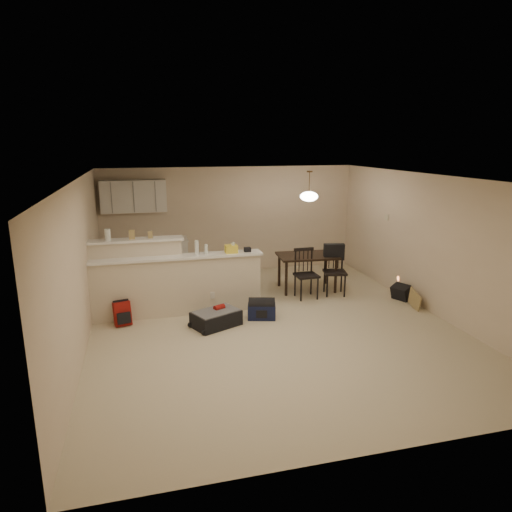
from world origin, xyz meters
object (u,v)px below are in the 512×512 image
object	(u,v)px
dining_table	(307,259)
black_daypack	(401,293)
dining_chair_near	(307,274)
suitcase	(216,319)
pendant_lamp	(309,196)
red_backpack	(122,314)
dining_chair_far	(335,271)
navy_duffel	(262,311)

from	to	relation	value
dining_table	black_daypack	world-z (taller)	dining_table
dining_chair_near	suitcase	xyz separation A→B (m)	(-2.00, -0.99, -0.37)
dining_chair_near	suitcase	size ratio (longest dim) A/B	1.30
pendant_lamp	red_backpack	size ratio (longest dim) A/B	1.51
dining_table	dining_chair_near	xyz separation A→B (m)	(-0.20, -0.50, -0.17)
dining_table	dining_chair_far	distance (m)	0.65
suitcase	navy_duffel	distance (m)	0.85
dining_table	suitcase	bearing A→B (deg)	-141.34
black_daypack	pendant_lamp	bearing A→B (deg)	30.28
dining_table	black_daypack	bearing A→B (deg)	-29.99
pendant_lamp	dining_chair_far	world-z (taller)	pendant_lamp
dining_table	pendant_lamp	size ratio (longest dim) A/B	2.05
dining_table	pendant_lamp	distance (m)	1.32
black_daypack	navy_duffel	bearing A→B (deg)	70.00
dining_chair_far	navy_duffel	distance (m)	2.04
suitcase	black_daypack	size ratio (longest dim) A/B	2.29
red_backpack	navy_duffel	bearing A→B (deg)	-21.72
dining_chair_near	pendant_lamp	bearing A→B (deg)	66.52
red_backpack	black_daypack	xyz separation A→B (m)	(5.33, -0.04, -0.06)
pendant_lamp	dining_chair_far	distance (m)	1.61
dining_table	pendant_lamp	world-z (taller)	pendant_lamp
dining_table	suitcase	size ratio (longest dim) A/B	1.66
red_backpack	black_daypack	distance (m)	5.33
dining_table	navy_duffel	distance (m)	2.00
dining_chair_far	dining_table	bearing A→B (deg)	146.74
red_backpack	suitcase	bearing A→B (deg)	-30.26
red_backpack	navy_duffel	size ratio (longest dim) A/B	0.84
black_daypack	dining_chair_near	bearing A→B (deg)	46.54
dining_chair_near	black_daypack	xyz separation A→B (m)	(1.79, -0.59, -0.35)
suitcase	dining_chair_far	bearing A→B (deg)	-3.25
dining_chair_near	dining_chair_far	size ratio (longest dim) A/B	0.99
pendant_lamp	red_backpack	xyz separation A→B (m)	(-3.74, -1.05, -1.78)
pendant_lamp	dining_chair_far	size ratio (longest dim) A/B	0.61
red_backpack	dining_table	bearing A→B (deg)	1.45
dining_chair_near	dining_chair_far	distance (m)	0.64
red_backpack	navy_duffel	world-z (taller)	red_backpack
dining_table	red_backpack	bearing A→B (deg)	-159.89
suitcase	navy_duffel	size ratio (longest dim) A/B	1.57
suitcase	navy_duffel	world-z (taller)	navy_duffel
pendant_lamp	dining_chair_far	xyz separation A→B (m)	(0.43, -0.45, -1.49)
dining_table	black_daypack	xyz separation A→B (m)	(1.59, -1.09, -0.52)
red_backpack	navy_duffel	distance (m)	2.41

